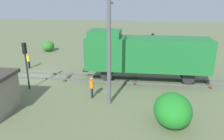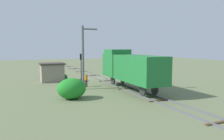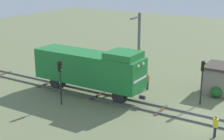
{
  "view_description": "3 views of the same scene",
  "coord_description": "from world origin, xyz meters",
  "views": [
    {
      "loc": [
        19.63,
        10.3,
        7.46
      ],
      "look_at": [
        0.66,
        7.82,
        1.21
      ],
      "focal_mm": 35.0,
      "sensor_mm": 36.0,
      "label": 1
    },
    {
      "loc": [
        12.27,
        33.24,
        5.08
      ],
      "look_at": [
        0.5,
        6.51,
        1.99
      ],
      "focal_mm": 35.0,
      "sensor_mm": 36.0,
      "label": 2
    },
    {
      "loc": [
        -25.47,
        -7.53,
        11.87
      ],
      "look_at": [
        0.8,
        8.79,
        2.62
      ],
      "focal_mm": 55.0,
      "sensor_mm": 36.0,
      "label": 3
    }
  ],
  "objects": [
    {
      "name": "railway_track",
      "position": [
        0.0,
        -0.0,
        0.07
      ],
      "size": [
        2.4,
        79.53,
        0.16
      ],
      "color": "#595960",
      "rests_on": "ground"
    },
    {
      "name": "worker_by_signal",
      "position": [
        4.2,
        6.69,
        1.0
      ],
      "size": [
        0.38,
        0.38,
        1.7
      ],
      "rotation": [
        0.0,
        0.0,
        3.93
      ],
      "color": "#262B38",
      "rests_on": "ground"
    },
    {
      "name": "bush_far",
      "position": [
        7.42,
        12.42,
        1.03
      ],
      "size": [
        2.82,
        2.31,
        2.05
      ],
      "primitive_type": "ellipsoid",
      "color": "#1F8226",
      "rests_on": "ground"
    },
    {
      "name": "bush_near",
      "position": [
        -10.79,
        -3.26,
        0.76
      ],
      "size": [
        2.09,
        1.71,
        1.52
      ],
      "primitive_type": "ellipsoid",
      "color": "#307C26",
      "rests_on": "ground"
    },
    {
      "name": "traffic_signal_mid",
      "position": [
        -3.4,
        11.55,
        2.81
      ],
      "size": [
        0.32,
        0.34,
        4.02
      ],
      "color": "#262628",
      "rests_on": "ground"
    },
    {
      "name": "locomotive",
      "position": [
        0.0,
        10.75,
        2.77
      ],
      "size": [
        2.9,
        11.6,
        4.6
      ],
      "color": "#1E7233",
      "rests_on": "railway_track"
    },
    {
      "name": "catenary_mast",
      "position": [
        4.94,
        8.17,
        4.04
      ],
      "size": [
        1.94,
        0.28,
        7.58
      ],
      "color": "#595960",
      "rests_on": "ground"
    },
    {
      "name": "bush_mid",
      "position": [
        5.85,
        0.21,
        0.5
      ],
      "size": [
        1.37,
        1.12,
        1.0
      ],
      "primitive_type": "ellipsoid",
      "color": "#215E26",
      "rests_on": "ground"
    },
    {
      "name": "ground_plane",
      "position": [
        0.0,
        0.0,
        0.0
      ],
      "size": [
        119.29,
        119.29,
        0.0
      ],
      "primitive_type": "plane",
      "color": "#66704C"
    },
    {
      "name": "traffic_signal_near",
      "position": [
        3.2,
        0.89,
        2.82
      ],
      "size": [
        0.32,
        0.34,
        4.05
      ],
      "color": "#262628",
      "rests_on": "ground"
    },
    {
      "name": "worker_near_track",
      "position": [
        -2.4,
        -1.99,
        1.0
      ],
      "size": [
        0.38,
        0.38,
        1.7
      ],
      "rotation": [
        0.0,
        0.0,
        5.1
      ],
      "color": "#262B38",
      "rests_on": "ground"
    }
  ]
}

